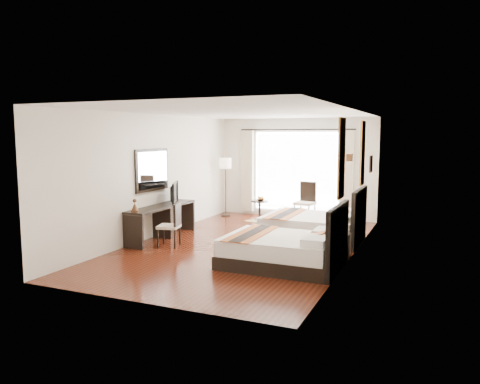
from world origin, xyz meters
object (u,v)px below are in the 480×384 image
at_px(window_chair, 305,209).
at_px(television, 171,193).
at_px(console_desk, 162,222).
at_px(fruit_bowl, 261,200).
at_px(vase, 336,230).
at_px(bed_far, 315,226).
at_px(table_lamp, 338,216).
at_px(side_table, 260,210).
at_px(bed_near, 286,249).
at_px(nightstand, 339,246).
at_px(desk_chair, 170,233).
at_px(floor_lamp, 226,167).

bearing_deg(window_chair, television, -30.72).
bearing_deg(console_desk, window_chair, 54.47).
bearing_deg(fruit_bowl, console_desk, -111.90).
bearing_deg(vase, console_desk, 177.29).
xyz_separation_m(console_desk, fruit_bowl, (1.23, 3.06, 0.18)).
height_order(bed_far, table_lamp, bed_far).
xyz_separation_m(table_lamp, window_chair, (-1.58, 3.39, -0.46)).
distance_m(side_table, fruit_bowl, 0.30).
relative_size(table_lamp, fruit_bowl, 1.90).
xyz_separation_m(bed_near, fruit_bowl, (-2.04, 4.10, 0.26)).
distance_m(console_desk, window_chair, 4.14).
bearing_deg(vase, bed_far, 118.60).
bearing_deg(television, nightstand, -121.13).
xyz_separation_m(nightstand, console_desk, (-4.02, 0.07, 0.15)).
relative_size(bed_far, vase, 17.45).
bearing_deg(fruit_bowl, vase, -49.64).
bearing_deg(desk_chair, window_chair, -128.38).
relative_size(desk_chair, window_chair, 0.87).
xyz_separation_m(table_lamp, desk_chair, (-3.40, -0.59, -0.50)).
xyz_separation_m(bed_far, nightstand, (0.79, -1.27, -0.08)).
bearing_deg(floor_lamp, fruit_bowl, -9.68).
relative_size(bed_far, fruit_bowl, 9.69).
distance_m(bed_near, window_chair, 4.49).
height_order(table_lamp, desk_chair, desk_chair).
distance_m(table_lamp, floor_lamp, 5.14).
relative_size(vase, fruit_bowl, 0.55).
bearing_deg(bed_near, table_lamp, 54.88).
height_order(vase, desk_chair, desk_chair).
height_order(nightstand, desk_chair, desk_chair).
height_order(console_desk, floor_lamp, floor_lamp).
distance_m(desk_chair, floor_lamp, 4.06).
height_order(console_desk, fruit_bowl, console_desk).
distance_m(table_lamp, console_desk, 4.00).
distance_m(vase, desk_chair, 3.44).
relative_size(floor_lamp, side_table, 3.15).
distance_m(desk_chair, fruit_bowl, 3.73).
xyz_separation_m(nightstand, fruit_bowl, (-2.79, 3.13, 0.33)).
xyz_separation_m(bed_far, table_lamp, (0.75, -1.22, 0.47)).
bearing_deg(fruit_bowl, floor_lamp, 170.32).
distance_m(vase, side_table, 4.31).
bearing_deg(floor_lamp, nightstand, -40.13).
bearing_deg(nightstand, desk_chair, -171.16).
bearing_deg(nightstand, bed_near, -127.87).
height_order(bed_near, window_chair, bed_near).
distance_m(fruit_bowl, window_chair, 1.24).
height_order(vase, side_table, vase).
xyz_separation_m(television, fruit_bowl, (1.21, 2.66, -0.44)).
xyz_separation_m(table_lamp, vase, (0.01, -0.17, -0.22)).
xyz_separation_m(nightstand, window_chair, (-1.61, 3.44, 0.10)).
height_order(side_table, window_chair, window_chair).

